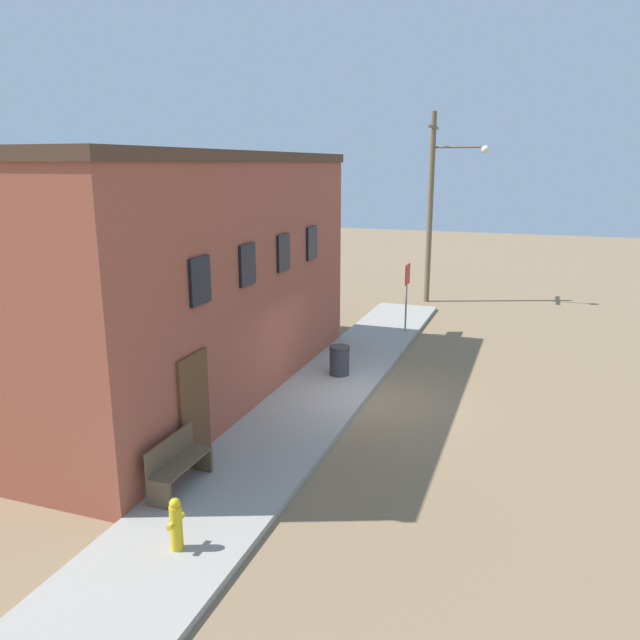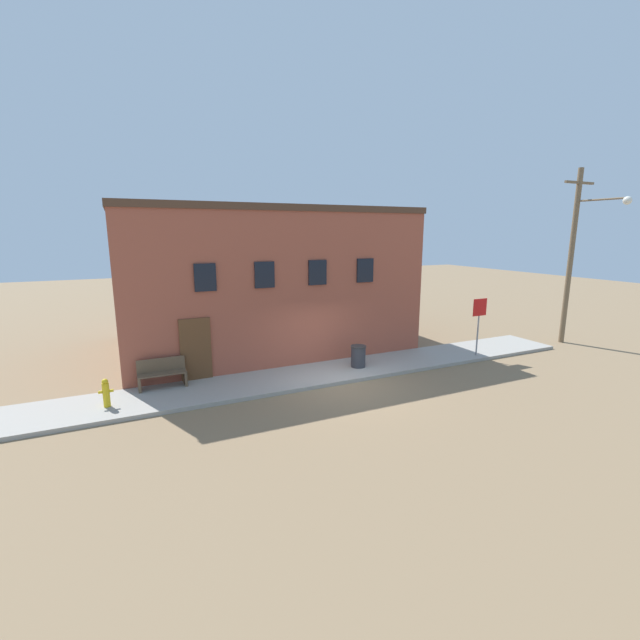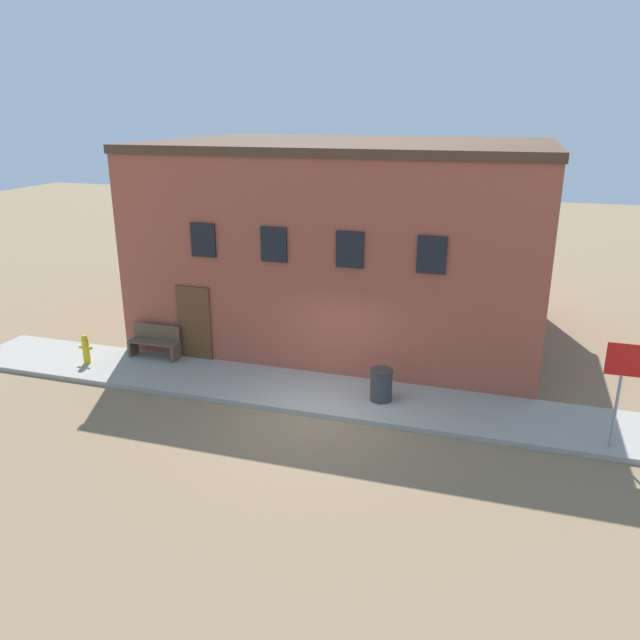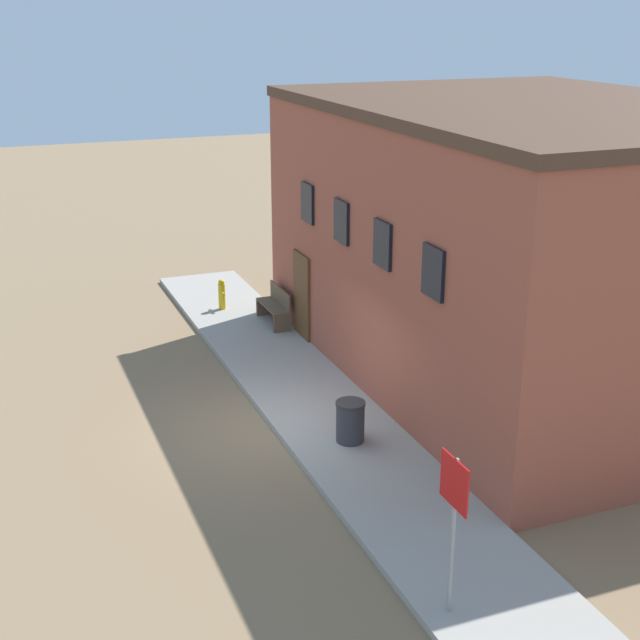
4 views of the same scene
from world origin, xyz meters
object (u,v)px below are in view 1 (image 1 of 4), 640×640
at_px(trash_bin, 339,360).
at_px(utility_pole, 435,201).
at_px(fire_hydrant, 176,524).
at_px(bench, 178,464).
at_px(stop_sign, 407,285).

bearing_deg(trash_bin, utility_pole, -3.49).
relative_size(fire_hydrant, utility_pole, 0.11).
relative_size(bench, utility_pole, 0.19).
bearing_deg(fire_hydrant, stop_sign, -2.52).
distance_m(stop_sign, bench, 11.84).
relative_size(stop_sign, utility_pole, 0.30).
bearing_deg(trash_bin, stop_sign, -8.37).
xyz_separation_m(stop_sign, trash_bin, (-5.01, 0.74, -1.20)).
bearing_deg(stop_sign, bench, 172.47).
relative_size(fire_hydrant, bench, 0.57).
height_order(fire_hydrant, trash_bin, fire_hydrant).
height_order(fire_hydrant, bench, bench).
xyz_separation_m(fire_hydrant, bench, (1.57, 0.96, 0.03)).
bearing_deg(utility_pole, bench, 175.18).
distance_m(fire_hydrant, utility_pole, 19.08).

